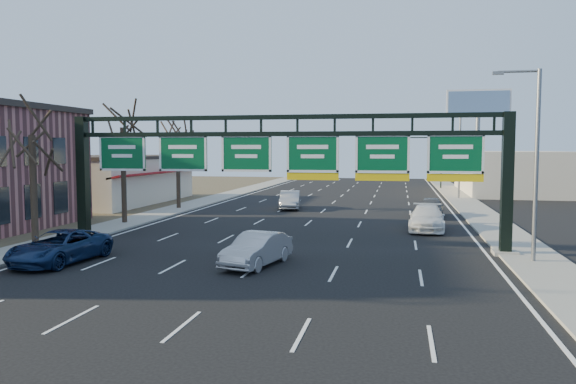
% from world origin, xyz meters
% --- Properties ---
extents(ground, '(160.00, 160.00, 0.00)m').
position_xyz_m(ground, '(0.00, 0.00, 0.00)').
color(ground, black).
rests_on(ground, ground).
extents(sidewalk_left, '(3.00, 120.00, 0.12)m').
position_xyz_m(sidewalk_left, '(-12.80, 20.00, 0.06)').
color(sidewalk_left, gray).
rests_on(sidewalk_left, ground).
extents(sidewalk_right, '(3.00, 120.00, 0.12)m').
position_xyz_m(sidewalk_right, '(12.80, 20.00, 0.06)').
color(sidewalk_right, gray).
rests_on(sidewalk_right, ground).
extents(dirt_strip_left, '(21.00, 120.00, 0.06)m').
position_xyz_m(dirt_strip_left, '(-25.00, 20.00, 0.03)').
color(dirt_strip_left, '#473D2B').
rests_on(dirt_strip_left, ground).
extents(lane_markings, '(21.60, 120.00, 0.01)m').
position_xyz_m(lane_markings, '(0.00, 20.00, 0.01)').
color(lane_markings, white).
rests_on(lane_markings, ground).
extents(sign_gantry, '(24.60, 1.20, 7.20)m').
position_xyz_m(sign_gantry, '(0.16, 8.00, 4.63)').
color(sign_gantry, black).
rests_on(sign_gantry, ground).
extents(cream_strip, '(10.90, 18.40, 4.70)m').
position_xyz_m(cream_strip, '(-21.48, 29.00, 2.36)').
color(cream_strip, beige).
rests_on(cream_strip, ground).
extents(building_right_distant, '(12.00, 20.00, 5.00)m').
position_xyz_m(building_right_distant, '(20.00, 50.00, 2.50)').
color(building_right_distant, beige).
rests_on(building_right_distant, ground).
extents(tree_gantry, '(3.60, 3.60, 8.48)m').
position_xyz_m(tree_gantry, '(-12.80, 5.00, 7.11)').
color(tree_gantry, black).
rests_on(tree_gantry, sidewalk_left).
extents(tree_mid, '(3.60, 3.60, 9.24)m').
position_xyz_m(tree_mid, '(-12.80, 15.00, 7.85)').
color(tree_mid, black).
rests_on(tree_mid, sidewalk_left).
extents(tree_far, '(3.60, 3.60, 8.86)m').
position_xyz_m(tree_far, '(-12.80, 25.00, 7.48)').
color(tree_far, black).
rests_on(tree_far, sidewalk_left).
extents(streetlight_near, '(2.15, 0.22, 9.00)m').
position_xyz_m(streetlight_near, '(12.47, 6.00, 5.08)').
color(streetlight_near, slate).
rests_on(streetlight_near, sidewalk_right).
extents(streetlight_far, '(2.15, 0.22, 9.00)m').
position_xyz_m(streetlight_far, '(12.47, 40.00, 5.08)').
color(streetlight_far, slate).
rests_on(streetlight_far, sidewalk_right).
extents(billboard_right, '(7.00, 0.50, 12.00)m').
position_xyz_m(billboard_right, '(15.00, 44.98, 9.06)').
color(billboard_right, slate).
rests_on(billboard_right, ground).
extents(traffic_signal_mast, '(10.16, 0.54, 7.00)m').
position_xyz_m(traffic_signal_mast, '(5.69, 55.00, 5.50)').
color(traffic_signal_mast, black).
rests_on(traffic_signal_mast, ground).
extents(car_blue_suv, '(3.02, 5.67, 1.52)m').
position_xyz_m(car_blue_suv, '(-9.22, 1.79, 0.76)').
color(car_blue_suv, '#12264F').
rests_on(car_blue_suv, ground).
extents(car_silver_sedan, '(2.60, 4.82, 1.51)m').
position_xyz_m(car_silver_sedan, '(0.03, 2.98, 0.75)').
color(car_silver_sedan, '#AAA9AE').
rests_on(car_silver_sedan, ground).
extents(car_white_wagon, '(2.52, 5.63, 1.60)m').
position_xyz_m(car_white_wagon, '(8.20, 16.02, 0.80)').
color(car_white_wagon, white).
rests_on(car_white_wagon, ground).
extents(car_grey_far, '(2.18, 4.71, 1.56)m').
position_xyz_m(car_grey_far, '(8.89, 23.34, 0.78)').
color(car_grey_far, '#46494C').
rests_on(car_grey_far, ground).
extents(car_silver_distant, '(2.39, 5.03, 1.59)m').
position_xyz_m(car_silver_distant, '(-3.12, 27.03, 0.80)').
color(car_silver_distant, '#A4A5A9').
rests_on(car_silver_distant, ground).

